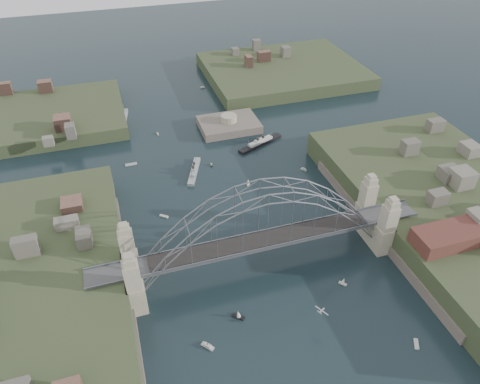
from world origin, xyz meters
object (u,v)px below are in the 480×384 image
Objects in this scene: naval_cruiser_near at (194,171)px; ocean_liner at (260,143)px; wharf_shed at (454,236)px; bridge at (263,228)px; fort_island at (229,129)px; naval_cruiser_far at (124,118)px.

ocean_liner reaches higher than naval_cruiser_near.
wharf_shed is 1.09× the size of ocean_liner.
bridge is 4.60× the size of ocean_liner.
ocean_liner is (-24.72, 68.97, -9.28)m from wharf_shed.
naval_cruiser_near is (-7.28, 44.93, -11.61)m from bridge.
fort_island is at bearing 80.27° from bridge.
bridge is 72.14m from fort_island.
wharf_shed reaches higher than ocean_liner.
wharf_shed is (32.00, -84.00, 10.34)m from fort_island.
naval_cruiser_near is (-19.28, -25.07, 1.06)m from fort_island.
wharf_shed is 78.67m from naval_cruiser_near.
naval_cruiser_far is 0.85× the size of ocean_liner.
wharf_shed is 124.24m from naval_cruiser_far.
fort_island is 1.10× the size of wharf_shed.
fort_island is 41.90m from naval_cruiser_far.
fort_island is at bearing -26.25° from naval_cruiser_far.
ocean_liner is at bearing 70.67° from bridge.
bridge is 5.59× the size of naval_cruiser_near.
fort_island reaches higher than ocean_liner.
fort_island is at bearing 115.85° from ocean_liner.
bridge is at bearing -73.89° from naval_cruiser_far.
naval_cruiser_far is at bearing 124.16° from wharf_shed.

